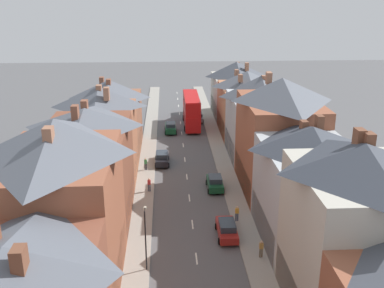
% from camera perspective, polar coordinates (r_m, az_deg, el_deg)
% --- Properties ---
extents(pavement_left, '(2.20, 104.00, 0.14)m').
position_cam_1_polar(pavement_left, '(57.95, -5.80, -3.43)').
color(pavement_left, gray).
rests_on(pavement_left, ground).
extents(pavement_right, '(2.20, 104.00, 0.14)m').
position_cam_1_polar(pavement_right, '(58.36, 4.27, -3.22)').
color(pavement_right, gray).
rests_on(pavement_right, ground).
extents(centre_line_dashes, '(0.14, 97.80, 0.01)m').
position_cam_1_polar(centre_line_dashes, '(56.11, -0.66, -4.18)').
color(centre_line_dashes, silver).
rests_on(centre_line_dashes, ground).
extents(terrace_row_left, '(8.00, 64.09, 14.51)m').
position_cam_1_polar(terrace_row_left, '(38.38, -14.90, -6.37)').
color(terrace_row_left, brown).
rests_on(terrace_row_left, ground).
extents(terrace_row_right, '(8.00, 83.45, 13.55)m').
position_cam_1_polar(terrace_row_right, '(47.05, 12.35, -1.83)').
color(terrace_row_right, '#935138').
rests_on(terrace_row_right, ground).
extents(double_decker_bus_lead, '(2.74, 10.80, 5.30)m').
position_cam_1_polar(double_decker_bus_lead, '(75.96, -0.08, 4.32)').
color(double_decker_bus_lead, red).
rests_on(double_decker_bus_lead, ground).
extents(car_near_blue, '(1.90, 4.35, 1.69)m').
position_cam_1_polar(car_near_blue, '(59.97, -3.82, -1.78)').
color(car_near_blue, black).
rests_on(car_near_blue, ground).
extents(car_near_silver, '(1.90, 3.94, 1.69)m').
position_cam_1_polar(car_near_silver, '(52.48, 2.93, -4.91)').
color(car_near_silver, '#144728').
rests_on(car_near_silver, ground).
extents(car_parked_left_a, '(1.90, 4.34, 1.62)m').
position_cam_1_polar(car_parked_left_a, '(43.07, 4.45, -10.69)').
color(car_parked_left_a, maroon).
rests_on(car_parked_left_a, ground).
extents(car_parked_right_a, '(1.90, 4.39, 1.71)m').
position_cam_1_polar(car_parked_right_a, '(73.17, -2.74, 2.13)').
color(car_parked_right_a, '#144728').
rests_on(car_parked_right_a, ground).
extents(car_parked_left_b, '(1.90, 4.43, 1.57)m').
position_cam_1_polar(car_parked_left_b, '(79.49, 0.74, 3.49)').
color(car_parked_left_b, gray).
rests_on(car_parked_left_b, ground).
extents(pedestrian_mid_left, '(0.36, 0.22, 1.61)m').
position_cam_1_polar(pedestrian_mid_left, '(40.15, 8.79, -12.92)').
color(pedestrian_mid_left, brown).
rests_on(pedestrian_mid_left, pavement_right).
extents(pedestrian_mid_right, '(0.36, 0.22, 1.61)m').
position_cam_1_polar(pedestrian_mid_right, '(45.53, 5.73, -8.67)').
color(pedestrian_mid_right, '#3D4256').
rests_on(pedestrian_mid_right, pavement_right).
extents(pedestrian_far_left, '(0.36, 0.22, 1.61)m').
position_cam_1_polar(pedestrian_far_left, '(51.81, -5.47, -5.08)').
color(pedestrian_far_left, '#3D4256').
rests_on(pedestrian_far_left, pavement_left).
extents(pedestrian_far_right, '(0.36, 0.22, 1.61)m').
position_cam_1_polar(pedestrian_far_right, '(57.82, -5.90, -2.46)').
color(pedestrian_far_right, '#23232D').
rests_on(pedestrian_far_right, pavement_left).
extents(street_lamp, '(0.20, 1.12, 5.50)m').
position_cam_1_polar(street_lamp, '(37.33, -5.92, -11.48)').
color(street_lamp, black).
rests_on(street_lamp, ground).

